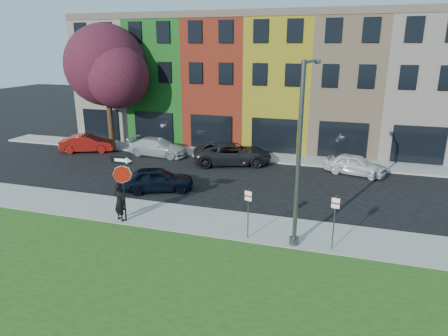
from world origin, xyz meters
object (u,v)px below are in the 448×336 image
(sedan_near, at_px, (157,179))
(man, at_px, (119,202))
(street_lamp, at_px, (300,156))
(stop_sign, at_px, (122,176))

(sedan_near, bearing_deg, man, 159.59)
(man, height_order, street_lamp, street_lamp)
(sedan_near, bearing_deg, street_lamp, -140.28)
(man, relative_size, sedan_near, 0.42)
(stop_sign, xyz_separation_m, sedan_near, (-0.54, 4.44, -1.66))
(man, height_order, sedan_near, man)
(man, relative_size, street_lamp, 0.25)
(sedan_near, height_order, street_lamp, street_lamp)
(stop_sign, height_order, sedan_near, stop_sign)
(man, bearing_deg, stop_sign, -160.62)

